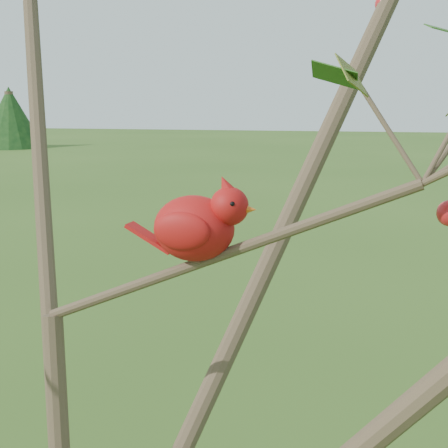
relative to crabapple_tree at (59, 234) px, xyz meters
name	(u,v)px	position (x,y,z in m)	size (l,w,h in m)	color
crabapple_tree	(59,234)	(0.00, 0.00, 0.00)	(2.35, 2.05, 2.95)	#453525
cardinal	(198,225)	(0.19, 0.10, 0.00)	(0.22, 0.12, 0.15)	#A5150E
distant_trees	(322,117)	(-0.67, 24.36, -0.72)	(38.25, 9.21, 3.11)	#453525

